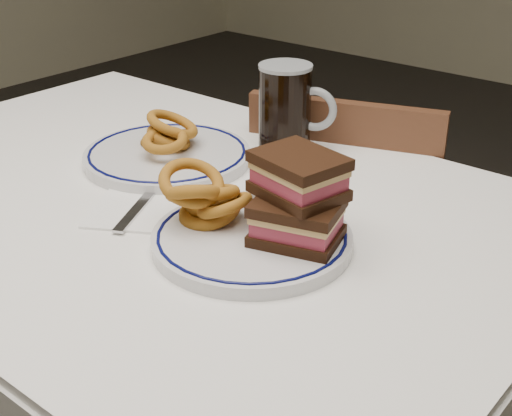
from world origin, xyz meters
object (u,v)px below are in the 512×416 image
Objects in this scene: reuben_sandwich at (298,198)px; main_plate at (252,239)px; far_plate at (167,155)px; chair_far at (348,250)px.

main_plate is at bearing -149.60° from reuben_sandwich.
reuben_sandwich is at bearing -16.20° from far_plate.
reuben_sandwich is (0.06, 0.03, 0.07)m from main_plate.
chair_far is at bearing 106.87° from main_plate.
main_plate is at bearing -73.13° from chair_far.
reuben_sandwich is at bearing -66.52° from chair_far.
chair_far reaches higher than main_plate.
far_plate reaches higher than main_plate.
chair_far is 0.63m from main_plate.
chair_far is 5.69× the size of reuben_sandwich.
main_plate is 0.09m from reuben_sandwich.
reuben_sandwich is (0.21, -0.49, 0.38)m from chair_far.
reuben_sandwich reaches higher than far_plate.
chair_far is 2.91× the size of main_plate.
main_plate is 0.95× the size of far_plate.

